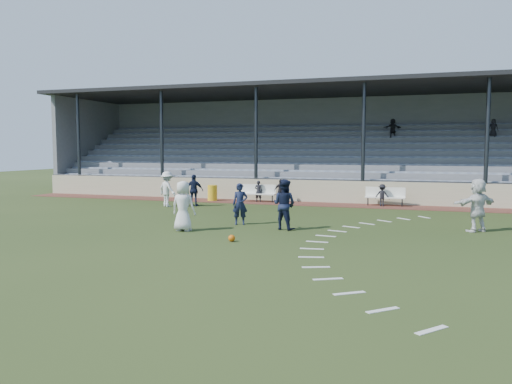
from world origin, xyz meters
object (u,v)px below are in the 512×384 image
(player_white_lead, at_px, (183,206))
(player_navy_lead, at_px, (240,204))
(bench_left, at_px, (258,191))
(football, at_px, (232,238))
(bench_right, at_px, (385,195))
(trash_bin, at_px, (212,193))

(player_white_lead, distance_m, player_navy_lead, 2.48)
(bench_left, bearing_deg, football, -76.26)
(bench_left, relative_size, player_navy_lead, 1.24)
(football, bearing_deg, player_navy_lead, 105.62)
(football, relative_size, player_navy_lead, 0.14)
(bench_right, distance_m, trash_bin, 9.42)
(player_navy_lead, bearing_deg, bench_left, 83.50)
(football, relative_size, player_white_lead, 0.12)
(trash_bin, relative_size, football, 3.97)
(trash_bin, bearing_deg, bench_right, 2.39)
(football, bearing_deg, bench_left, 103.83)
(player_white_lead, relative_size, player_navy_lead, 1.12)
(bench_right, height_order, football, bench_right)
(bench_left, relative_size, football, 9.13)
(bench_right, relative_size, player_navy_lead, 1.25)
(football, xyz_separation_m, player_white_lead, (-2.38, 1.39, 0.79))
(trash_bin, height_order, player_navy_lead, player_navy_lead)
(trash_bin, bearing_deg, player_navy_lead, -60.04)
(bench_right, relative_size, player_white_lead, 1.12)
(bench_left, relative_size, player_white_lead, 1.11)
(bench_right, bearing_deg, player_navy_lead, -118.75)
(bench_left, xyz_separation_m, bench_right, (6.79, 0.14, 0.00))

